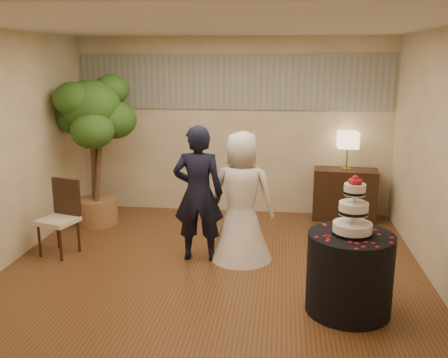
# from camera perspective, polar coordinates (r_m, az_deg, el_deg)

# --- Properties ---
(floor) EXTENTS (5.00, 5.00, 0.00)m
(floor) POSITION_cam_1_polar(r_m,az_deg,el_deg) (5.98, -1.43, -10.71)
(floor) COLOR brown
(floor) RESTS_ON ground
(ceiling) EXTENTS (5.00, 5.00, 0.00)m
(ceiling) POSITION_cam_1_polar(r_m,az_deg,el_deg) (5.46, -1.61, 17.14)
(ceiling) COLOR white
(ceiling) RESTS_ON wall_back
(wall_back) EXTENTS (5.00, 0.06, 2.80)m
(wall_back) POSITION_cam_1_polar(r_m,az_deg,el_deg) (8.00, 1.07, 6.01)
(wall_back) COLOR beige
(wall_back) RESTS_ON ground
(wall_front) EXTENTS (5.00, 0.06, 2.80)m
(wall_front) POSITION_cam_1_polar(r_m,az_deg,el_deg) (3.18, -8.01, -6.14)
(wall_front) COLOR beige
(wall_front) RESTS_ON ground
(wall_left) EXTENTS (0.06, 5.00, 2.80)m
(wall_left) POSITION_cam_1_polar(r_m,az_deg,el_deg) (6.40, -24.27, 2.85)
(wall_left) COLOR beige
(wall_left) RESTS_ON ground
(wall_right) EXTENTS (0.06, 5.00, 2.80)m
(wall_right) POSITION_cam_1_polar(r_m,az_deg,el_deg) (5.76, 23.95, 1.78)
(wall_right) COLOR beige
(wall_right) RESTS_ON ground
(mural_border) EXTENTS (4.90, 0.02, 0.85)m
(mural_border) POSITION_cam_1_polar(r_m,az_deg,el_deg) (7.92, 1.07, 11.01)
(mural_border) COLOR #979A90
(mural_border) RESTS_ON wall_back
(groom) EXTENTS (0.63, 0.43, 1.70)m
(groom) POSITION_cam_1_polar(r_m,az_deg,el_deg) (6.12, -2.95, -1.68)
(groom) COLOR black
(groom) RESTS_ON floor
(bride) EXTENTS (0.87, 0.85, 1.62)m
(bride) POSITION_cam_1_polar(r_m,az_deg,el_deg) (6.14, 2.03, -1.99)
(bride) COLOR white
(bride) RESTS_ON floor
(cake_table) EXTENTS (1.10, 1.10, 0.81)m
(cake_table) POSITION_cam_1_polar(r_m,az_deg,el_deg) (5.16, 14.14, -10.38)
(cake_table) COLOR black
(cake_table) RESTS_ON floor
(wedding_cake) EXTENTS (0.38, 0.38, 0.59)m
(wedding_cake) POSITION_cam_1_polar(r_m,az_deg,el_deg) (4.92, 14.61, -2.92)
(wedding_cake) COLOR white
(wedding_cake) RESTS_ON cake_table
(console) EXTENTS (0.99, 0.51, 0.80)m
(console) POSITION_cam_1_polar(r_m,az_deg,el_deg) (7.98, 13.63, -1.73)
(console) COLOR black
(console) RESTS_ON floor
(table_lamp) EXTENTS (0.30, 0.30, 0.58)m
(table_lamp) POSITION_cam_1_polar(r_m,az_deg,el_deg) (7.83, 13.91, 3.14)
(table_lamp) COLOR beige
(table_lamp) RESTS_ON console
(ficus_tree) EXTENTS (1.40, 1.40, 2.29)m
(ficus_tree) POSITION_cam_1_polar(r_m,az_deg,el_deg) (7.63, -14.69, 3.24)
(ficus_tree) COLOR #2E5E1D
(ficus_tree) RESTS_ON floor
(side_chair) EXTENTS (0.56, 0.57, 0.96)m
(side_chair) POSITION_cam_1_polar(r_m,az_deg,el_deg) (6.70, -18.47, -4.32)
(side_chair) COLOR black
(side_chair) RESTS_ON floor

